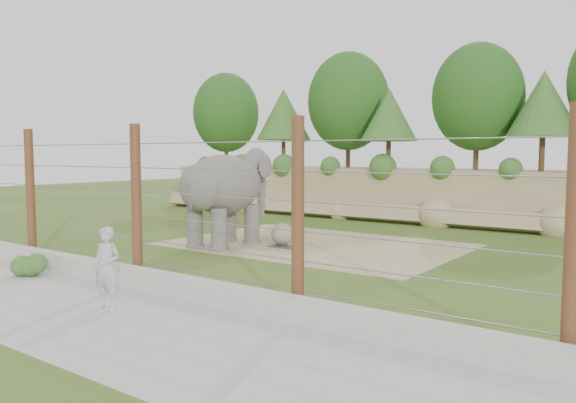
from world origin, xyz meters
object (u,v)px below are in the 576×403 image
Objects in this scene: barrier_fence at (136,203)px; elephant at (224,198)px; stone_ball at (282,234)px; zookeeper at (107,268)px.

elephant is at bearing 110.31° from barrier_fence.
barrier_fence is at bearing -71.49° from elephant.
stone_ball is (1.69, 1.19, -1.27)m from elephant.
zookeeper is (1.60, -2.08, -1.12)m from barrier_fence.
zookeeper is at bearing -52.37° from barrier_fence.
elephant reaches higher than zookeeper.
stone_ball is 6.78m from barrier_fence.
elephant is 8.34m from zookeeper.
elephant reaches higher than stone_ball.
zookeeper is (1.91, -8.66, 0.46)m from stone_ball.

